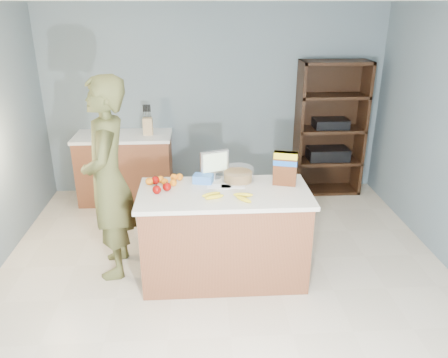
{
  "coord_description": "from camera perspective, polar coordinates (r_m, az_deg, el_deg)",
  "views": [
    {
      "loc": [
        -0.22,
        -3.31,
        2.48
      ],
      "look_at": [
        0.0,
        0.35,
        1.0
      ],
      "focal_mm": 35.0,
      "sensor_mm": 36.0,
      "label": 1
    }
  ],
  "objects": [
    {
      "name": "blue_carton",
      "position": [
        4.12,
        -2.74,
        0.04
      ],
      "size": [
        0.2,
        0.16,
        0.08
      ],
      "primitive_type": "cube",
      "rotation": [
        0.0,
        0.0,
        -0.25
      ],
      "color": "blue",
      "rests_on": "counter_peninsula"
    },
    {
      "name": "counter_peninsula",
      "position": [
        4.16,
        0.04,
        -7.74
      ],
      "size": [
        1.56,
        0.76,
        0.9
      ],
      "color": "brown",
      "rests_on": "ground"
    },
    {
      "name": "floor",
      "position": [
        4.14,
        0.3,
        -14.8
      ],
      "size": [
        4.5,
        5.0,
        0.02
      ],
      "primitive_type": "cube",
      "color": "beige",
      "rests_on": "ground"
    },
    {
      "name": "cereal_box",
      "position": [
        4.06,
        7.99,
        1.69
      ],
      "size": [
        0.23,
        0.14,
        0.32
      ],
      "color": "#592B14",
      "rests_on": "counter_peninsula"
    },
    {
      "name": "back_cabinet",
      "position": [
        5.95,
        -12.72,
        1.52
      ],
      "size": [
        1.24,
        0.62,
        0.9
      ],
      "color": "brown",
      "rests_on": "ground"
    },
    {
      "name": "shelving_unit",
      "position": [
        6.14,
        13.51,
        6.16
      ],
      "size": [
        0.9,
        0.4,
        1.8
      ],
      "color": "black",
      "rests_on": "ground"
    },
    {
      "name": "bananas",
      "position": [
        3.8,
        0.53,
        -2.27
      ],
      "size": [
        0.46,
        0.25,
        0.04
      ],
      "color": "yellow",
      "rests_on": "counter_peninsula"
    },
    {
      "name": "knife_block",
      "position": [
        5.72,
        -9.92,
        6.89
      ],
      "size": [
        0.12,
        0.1,
        0.31
      ],
      "color": "tan",
      "rests_on": "back_cabinet"
    },
    {
      "name": "oranges",
      "position": [
        4.14,
        -7.77,
        -0.14
      ],
      "size": [
        0.35,
        0.21,
        0.07
      ],
      "color": "orange",
      "rests_on": "counter_peninsula"
    },
    {
      "name": "envelopes",
      "position": [
        4.05,
        0.27,
        -0.94
      ],
      "size": [
        0.36,
        0.14,
        0.0
      ],
      "color": "white",
      "rests_on": "counter_peninsula"
    },
    {
      "name": "person",
      "position": [
        4.18,
        -14.87,
        -0.1
      ],
      "size": [
        0.52,
        0.74,
        1.92
      ],
      "primitive_type": "imported",
      "rotation": [
        0.0,
        0.0,
        -1.48
      ],
      "color": "#4E4F28",
      "rests_on": "ground"
    },
    {
      "name": "tv",
      "position": [
        4.17,
        -1.25,
        2.08
      ],
      "size": [
        0.28,
        0.12,
        0.28
      ],
      "color": "silver",
      "rests_on": "counter_peninsula"
    },
    {
      "name": "apples",
      "position": [
        4.01,
        -8.41,
        -0.85
      ],
      "size": [
        0.2,
        0.3,
        0.08
      ],
      "color": "#810603",
      "rests_on": "counter_peninsula"
    },
    {
      "name": "salad_bowl",
      "position": [
        4.16,
        1.83,
        0.53
      ],
      "size": [
        0.3,
        0.3,
        0.13
      ],
      "color": "#267219",
      "rests_on": "counter_peninsula"
    },
    {
      "name": "walls",
      "position": [
        3.42,
        0.36,
        7.96
      ],
      "size": [
        4.52,
        5.02,
        2.51
      ],
      "color": "slate",
      "rests_on": "ground"
    }
  ]
}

